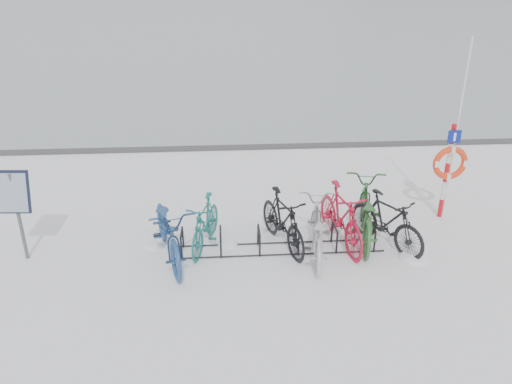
{
  "coord_description": "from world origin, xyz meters",
  "views": [
    {
      "loc": [
        -1.0,
        -8.19,
        4.87
      ],
      "look_at": [
        -0.37,
        0.6,
        0.95
      ],
      "focal_mm": 35.0,
      "sensor_mm": 36.0,
      "label": 1
    }
  ],
  "objects": [
    {
      "name": "bike_3",
      "position": [
        0.69,
        -0.19,
        0.53
      ],
      "size": [
        0.99,
        2.11,
        1.07
      ],
      "primitive_type": "imported",
      "rotation": [
        0.0,
        0.0,
        3.0
      ],
      "color": "#B0B1B9",
      "rests_on": "ground"
    },
    {
      "name": "ground",
      "position": [
        0.0,
        0.0,
        0.0
      ],
      "size": [
        900.0,
        900.0,
        0.0
      ],
      "primitive_type": "plane",
      "color": "white",
      "rests_on": "ground"
    },
    {
      "name": "bike_6",
      "position": [
        2.08,
        0.04,
        0.55
      ],
      "size": [
        1.38,
        1.82,
        1.09
      ],
      "primitive_type": "imported",
      "rotation": [
        0.0,
        0.0,
        0.54
      ],
      "color": "black",
      "rests_on": "ground"
    },
    {
      "name": "bike_1",
      "position": [
        -1.37,
        0.26,
        0.51
      ],
      "size": [
        0.9,
        1.75,
        1.01
      ],
      "primitive_type": "imported",
      "rotation": [
        0.0,
        0.0,
        -0.27
      ],
      "color": "#196966",
      "rests_on": "ground"
    },
    {
      "name": "bike_rack",
      "position": [
        0.0,
        0.0,
        0.18
      ],
      "size": [
        4.0,
        0.48,
        0.46
      ],
      "color": "black",
      "rests_on": "ground"
    },
    {
      "name": "quay_edge",
      "position": [
        0.0,
        5.9,
        0.05
      ],
      "size": [
        400.0,
        0.25,
        0.1
      ],
      "primitive_type": "cube",
      "color": "#3F3F42",
      "rests_on": "ground"
    },
    {
      "name": "info_board",
      "position": [
        -4.66,
        0.0,
        1.25
      ],
      "size": [
        0.59,
        0.26,
        1.73
      ],
      "rotation": [
        0.0,
        0.0,
        -0.06
      ],
      "color": "#595B5E",
      "rests_on": "ground"
    },
    {
      "name": "lifebuoy_station",
      "position": [
        3.65,
        1.09,
        1.26
      ],
      "size": [
        0.72,
        0.22,
        3.75
      ],
      "color": "red",
      "rests_on": "ground"
    },
    {
      "name": "bike_0",
      "position": [
        -2.02,
        -0.1,
        0.59
      ],
      "size": [
        1.35,
        2.39,
        1.19
      ],
      "primitive_type": "imported",
      "rotation": [
        0.0,
        0.0,
        0.26
      ],
      "color": "navy",
      "rests_on": "ground"
    },
    {
      "name": "bike_2",
      "position": [
        0.11,
        0.18,
        0.56
      ],
      "size": [
        1.08,
        1.94,
        1.12
      ],
      "primitive_type": "imported",
      "rotation": [
        0.0,
        0.0,
        0.31
      ],
      "color": "black",
      "rests_on": "ground"
    },
    {
      "name": "snow_drifts",
      "position": [
        1.23,
        0.17,
        0.0
      ],
      "size": [
        5.49,
        1.86,
        0.2
      ],
      "color": "white",
      "rests_on": "ground"
    },
    {
      "name": "bike_5",
      "position": [
        1.76,
        0.38,
        0.59
      ],
      "size": [
        1.26,
        2.37,
        1.18
      ],
      "primitive_type": "imported",
      "rotation": [
        0.0,
        0.0,
        2.92
      ],
      "color": "#2D662F",
      "rests_on": "ground"
    },
    {
      "name": "bike_4",
      "position": [
        1.23,
        0.18,
        0.6
      ],
      "size": [
        0.91,
        2.07,
        1.2
      ],
      "primitive_type": "imported",
      "rotation": [
        0.0,
        0.0,
        0.18
      ],
      "color": "red",
      "rests_on": "ground"
    }
  ]
}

